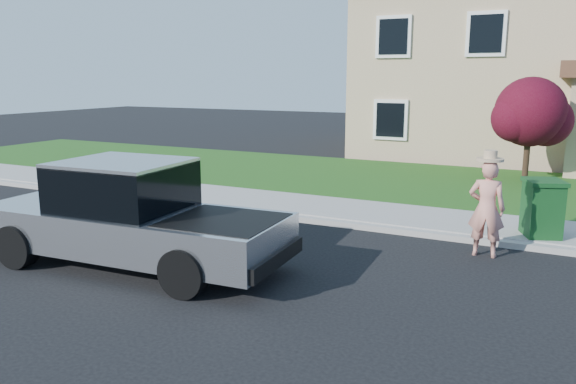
# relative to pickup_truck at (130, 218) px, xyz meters

# --- Properties ---
(ground) EXTENTS (80.00, 80.00, 0.00)m
(ground) POSITION_rel_pickup_truck_xyz_m (2.73, 1.07, -0.84)
(ground) COLOR black
(ground) RESTS_ON ground
(curb) EXTENTS (40.00, 0.20, 0.12)m
(curb) POSITION_rel_pickup_truck_xyz_m (3.73, 3.97, -0.78)
(curb) COLOR gray
(curb) RESTS_ON ground
(sidewalk) EXTENTS (40.00, 2.00, 0.15)m
(sidewalk) POSITION_rel_pickup_truck_xyz_m (3.73, 5.07, -0.77)
(sidewalk) COLOR gray
(sidewalk) RESTS_ON ground
(lawn) EXTENTS (40.00, 7.00, 0.10)m
(lawn) POSITION_rel_pickup_truck_xyz_m (3.73, 9.57, -0.79)
(lawn) COLOR #194212
(lawn) RESTS_ON ground
(house) EXTENTS (14.00, 11.30, 6.85)m
(house) POSITION_rel_pickup_truck_xyz_m (4.05, 17.45, 2.33)
(house) COLOR tan
(house) RESTS_ON ground
(pickup_truck) EXTENTS (5.59, 2.22, 1.81)m
(pickup_truck) POSITION_rel_pickup_truck_xyz_m (0.00, 0.00, 0.00)
(pickup_truck) COLOR black
(pickup_truck) RESTS_ON ground
(woman) EXTENTS (0.65, 0.47, 1.92)m
(woman) POSITION_rel_pickup_truck_xyz_m (5.32, 3.22, 0.07)
(woman) COLOR tan
(woman) RESTS_ON ground
(ornamental_tree) EXTENTS (2.25, 2.03, 3.08)m
(ornamental_tree) POSITION_rel_pickup_truck_xyz_m (5.50, 10.88, 1.23)
(ornamental_tree) COLOR black
(ornamental_tree) RESTS_ON lawn
(trash_bin) EXTENTS (0.90, 0.96, 1.10)m
(trash_bin) POSITION_rel_pickup_truck_xyz_m (6.18, 4.53, -0.13)
(trash_bin) COLOR #103D17
(trash_bin) RESTS_ON sidewalk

